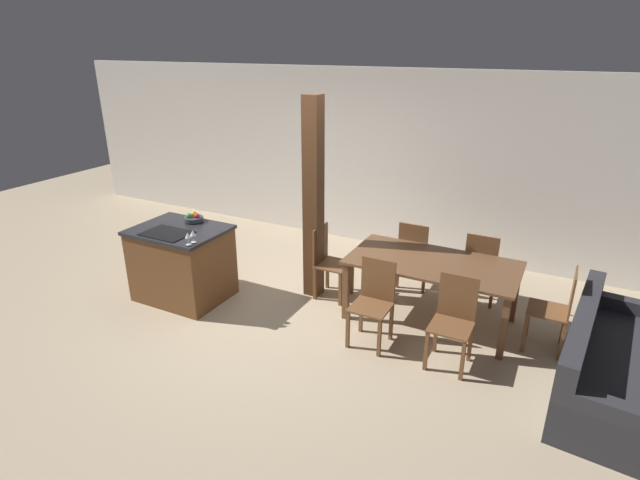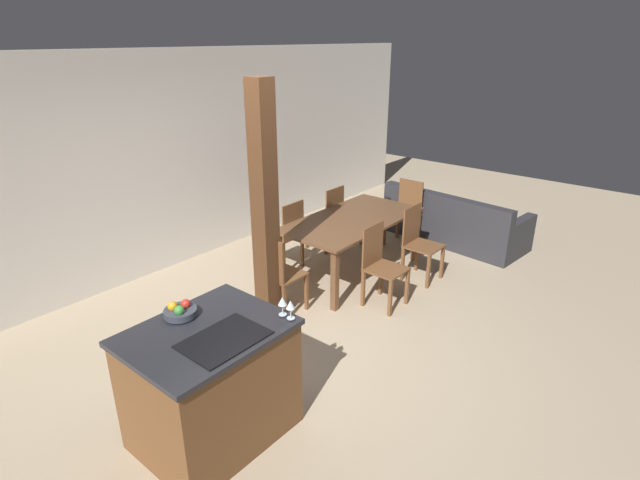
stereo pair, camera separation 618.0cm
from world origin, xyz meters
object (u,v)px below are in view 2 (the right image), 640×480
at_px(dining_chair_far_right, 328,217).
at_px(timber_post, 265,210).
at_px(dining_chair_foot_end, 406,211).
at_px(dining_chair_near_left, 381,264).
at_px(fruit_bowl, 180,311).
at_px(couch, 453,224).
at_px(kitchen_island, 211,384).
at_px(dining_chair_far_left, 287,234).
at_px(wine_glass_middle, 282,302).
at_px(dining_table, 352,225).
at_px(dining_chair_near_right, 419,242).
at_px(dining_chair_head_end, 278,273).
at_px(wine_glass_near, 290,305).

height_order(dining_chair_far_right, timber_post, timber_post).
bearing_deg(timber_post, dining_chair_foot_end, 0.75).
bearing_deg(dining_chair_near_left, dining_chair_foot_end, 22.33).
bearing_deg(fruit_bowl, couch, 0.97).
bearing_deg(kitchen_island, dining_chair_far_right, 25.44).
height_order(fruit_bowl, dining_chair_far_left, fruit_bowl).
distance_m(fruit_bowl, dining_chair_near_left, 2.55).
bearing_deg(dining_chair_far_right, dining_chair_near_left, 59.36).
distance_m(wine_glass_middle, dining_table, 2.73).
height_order(fruit_bowl, wine_glass_middle, wine_glass_middle).
bearing_deg(dining_chair_far_right, dining_chair_foot_end, 141.34).
bearing_deg(dining_chair_near_right, dining_chair_head_end, 157.67).
height_order(wine_glass_near, timber_post, timber_post).
bearing_deg(dining_chair_foot_end, dining_chair_head_end, -90.00).
bearing_deg(dining_table, couch, -15.48).
distance_m(wine_glass_middle, dining_chair_far_left, 2.80).
bearing_deg(dining_chair_near_left, dining_chair_head_end, 141.34).
relative_size(wine_glass_near, dining_chair_far_left, 0.16).
bearing_deg(dining_chair_near_right, dining_table, 120.64).
bearing_deg(dining_chair_far_left, dining_chair_near_right, 120.64).
relative_size(dining_chair_head_end, timber_post, 0.37).
xyz_separation_m(dining_chair_far_left, dining_chair_far_right, (0.84, 0.00, 0.00)).
height_order(wine_glass_middle, dining_chair_far_right, wine_glass_middle).
distance_m(dining_chair_head_end, timber_post, 0.79).
height_order(dining_chair_far_left, couch, dining_chair_far_left).
xyz_separation_m(fruit_bowl, dining_chair_head_end, (1.61, 0.59, -0.49)).
relative_size(kitchen_island, dining_chair_far_left, 1.20).
xyz_separation_m(dining_chair_near_right, timber_post, (-1.93, 0.68, 0.76)).
bearing_deg(dining_chair_head_end, dining_chair_foot_end, -90.00).
bearing_deg(kitchen_island, dining_chair_near_left, 3.75).
xyz_separation_m(wine_glass_middle, dining_table, (2.44, 1.16, -0.39)).
relative_size(kitchen_island, dining_chair_near_left, 1.20).
distance_m(dining_chair_near_right, dining_chair_foot_end, 1.14).
relative_size(fruit_bowl, dining_chair_head_end, 0.26).
distance_m(dining_chair_far_left, dining_chair_head_end, 1.14).
height_order(dining_chair_foot_end, timber_post, timber_post).
height_order(kitchen_island, dining_chair_head_end, kitchen_island).
xyz_separation_m(kitchen_island, dining_chair_far_right, (3.34, 1.59, 0.02)).
relative_size(wine_glass_near, dining_chair_head_end, 0.16).
relative_size(fruit_bowl, dining_chair_near_left, 0.26).
height_order(wine_glass_near, dining_chair_foot_end, wine_glass_near).
bearing_deg(dining_table, dining_chair_head_end, -180.00).
distance_m(dining_chair_foot_end, timber_post, 2.92).
distance_m(dining_chair_far_left, dining_chair_far_right, 0.84).
distance_m(kitchen_island, couch, 4.78).
xyz_separation_m(dining_table, dining_chair_foot_end, (1.31, -0.00, -0.17)).
xyz_separation_m(wine_glass_near, wine_glass_middle, (0.00, 0.08, 0.00)).
relative_size(kitchen_island, dining_chair_near_right, 1.20).
bearing_deg(kitchen_island, dining_chair_foot_end, 11.70).
height_order(dining_chair_near_left, dining_chair_far_left, same).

